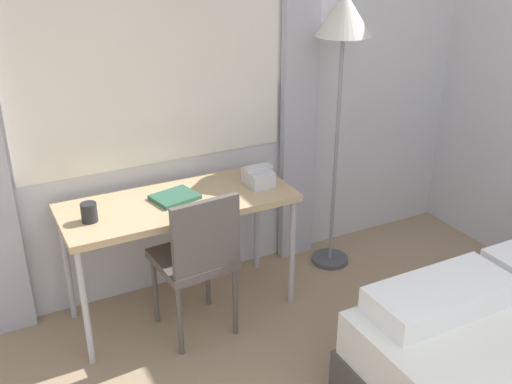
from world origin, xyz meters
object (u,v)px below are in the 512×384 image
at_px(desk, 179,209).
at_px(book, 175,197).
at_px(standing_lamp, 343,36).
at_px(mug, 89,212).
at_px(telephone, 258,177).
at_px(desk_chair, 198,255).

xyz_separation_m(desk, book, (-0.01, 0.02, 0.07)).
xyz_separation_m(standing_lamp, book, (-1.12, -0.04, -0.79)).
bearing_deg(mug, book, 6.25).
bearing_deg(standing_lamp, telephone, -172.08).
bearing_deg(telephone, mug, -179.36).
distance_m(desk, mug, 0.52).
bearing_deg(desk_chair, book, 88.21).
xyz_separation_m(desk, standing_lamp, (1.10, 0.06, 0.87)).
xyz_separation_m(desk_chair, telephone, (0.50, 0.24, 0.27)).
xyz_separation_m(desk_chair, mug, (-0.50, 0.23, 0.27)).
distance_m(desk, telephone, 0.51).
distance_m(standing_lamp, telephone, 0.97).
distance_m(desk, standing_lamp, 1.40).
distance_m(telephone, book, 0.51).
xyz_separation_m(telephone, book, (-0.51, 0.04, -0.04)).
distance_m(standing_lamp, book, 1.37).
xyz_separation_m(standing_lamp, mug, (-1.60, -0.10, -0.76)).
relative_size(desk, desk_chair, 1.48).
bearing_deg(telephone, book, 175.23).
bearing_deg(desk_chair, desk, 85.42).
height_order(desk, telephone, telephone).
height_order(telephone, mug, telephone).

